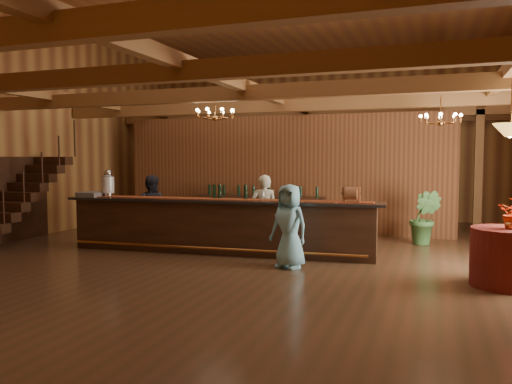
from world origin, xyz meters
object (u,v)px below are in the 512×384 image
(beverage_dispenser, at_px, (108,184))
(pendant_lamp, at_px, (511,130))
(floor_plant, at_px, (425,217))
(guest, at_px, (289,226))
(bartender, at_px, (264,212))
(raffle_drum, at_px, (351,193))
(chandelier_right, at_px, (440,118))
(staff_second, at_px, (151,208))
(backbar_shelf, at_px, (261,214))
(round_table, at_px, (506,258))
(tasting_bar, at_px, (220,225))
(chandelier_left, at_px, (215,113))

(beverage_dispenser, relative_size, pendant_lamp, 0.67)
(floor_plant, bearing_deg, guest, -124.15)
(bartender, xyz_separation_m, floor_plant, (3.26, 1.72, -0.18))
(raffle_drum, relative_size, floor_plant, 0.27)
(chandelier_right, bearing_deg, staff_second, -174.56)
(raffle_drum, distance_m, backbar_shelf, 4.08)
(round_table, bearing_deg, floor_plant, 109.83)
(tasting_bar, height_order, guest, guest)
(beverage_dispenser, relative_size, round_table, 0.57)
(chandelier_left, xyz_separation_m, bartender, (0.79, 0.81, -2.07))
(beverage_dispenser, distance_m, staff_second, 1.20)
(tasting_bar, bearing_deg, bartender, 38.59)
(pendant_lamp, distance_m, guest, 3.87)
(beverage_dispenser, distance_m, floor_plant, 7.17)
(beverage_dispenser, bearing_deg, guest, -9.87)
(chandelier_left, height_order, staff_second, chandelier_left)
(round_table, distance_m, pendant_lamp, 1.95)
(pendant_lamp, height_order, guest, pendant_lamp)
(bartender, relative_size, guest, 1.07)
(guest, bearing_deg, raffle_drum, 66.42)
(chandelier_left, height_order, guest, chandelier_left)
(beverage_dispenser, relative_size, bartender, 0.37)
(pendant_lamp, bearing_deg, bartender, 158.90)
(raffle_drum, height_order, round_table, raffle_drum)
(backbar_shelf, bearing_deg, beverage_dispenser, -130.86)
(pendant_lamp, bearing_deg, chandelier_left, 169.99)
(pendant_lamp, bearing_deg, beverage_dispenser, 173.47)
(chandelier_right, distance_m, pendant_lamp, 2.59)
(backbar_shelf, bearing_deg, round_table, -38.84)
(floor_plant, bearing_deg, chandelier_right, -76.05)
(chandelier_left, bearing_deg, raffle_drum, 5.42)
(round_table, relative_size, floor_plant, 0.84)
(beverage_dispenser, relative_size, backbar_shelf, 0.18)
(backbar_shelf, xyz_separation_m, chandelier_right, (4.40, -1.66, 2.29))
(pendant_lamp, distance_m, staff_second, 7.73)
(backbar_shelf, bearing_deg, raffle_drum, -47.23)
(bartender, bearing_deg, raffle_drum, 153.57)
(chandelier_right, height_order, guest, chandelier_right)
(pendant_lamp, relative_size, staff_second, 0.58)
(tasting_bar, distance_m, guest, 1.99)
(tasting_bar, bearing_deg, pendant_lamp, -15.50)
(raffle_drum, height_order, backbar_shelf, raffle_drum)
(tasting_bar, distance_m, floor_plant, 4.68)
(beverage_dispenser, xyz_separation_m, raffle_drum, (5.34, 0.29, -0.11))
(chandelier_right, relative_size, bartender, 0.49)
(raffle_drum, distance_m, round_table, 2.95)
(tasting_bar, distance_m, pendant_lamp, 5.67)
(backbar_shelf, bearing_deg, floor_plant, -9.89)
(pendant_lamp, bearing_deg, staff_second, 166.47)
(bartender, xyz_separation_m, staff_second, (-2.83, 0.03, -0.03))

